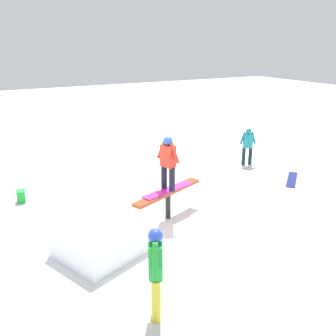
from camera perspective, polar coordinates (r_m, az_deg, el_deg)
The scene contains 8 objects.
ground_plane at distance 9.73m, azimuth 0.00°, elevation -7.60°, with size 60.00×60.00×0.00m, color white.
rail_feature at distance 9.47m, azimuth 0.00°, elevation -4.12°, with size 2.25×1.08×0.76m.
snow_kicker_ramp at distance 8.29m, azimuth -9.69°, elevation -10.79°, with size 1.80×1.50×0.55m, color white.
main_rider_on_rail at distance 9.18m, azimuth 0.00°, elevation 0.57°, with size 1.57×0.74×1.41m.
bystander_green at distance 6.16m, azimuth -1.87°, elevation -15.03°, with size 0.39×0.62×1.60m.
bystander_teal at distance 13.90m, azimuth 12.05°, elevation 3.52°, with size 0.58×0.33×1.35m.
loose_snowboard_navy at distance 12.94m, azimuth 18.35°, elevation -1.67°, with size 1.52×0.28×0.02m, color navy.
backpack_on_snow at distance 11.37m, azimuth -21.49°, elevation -4.02°, with size 0.30×0.22×0.34m, color green.
Camera 1 is at (-4.23, -7.62, 4.33)m, focal length 40.00 mm.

